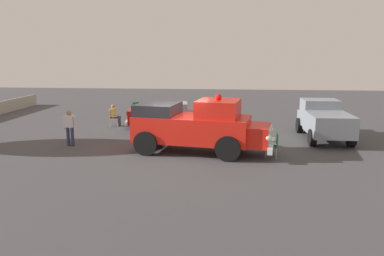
{
  "coord_description": "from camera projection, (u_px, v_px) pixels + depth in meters",
  "views": [
    {
      "loc": [
        15.65,
        2.05,
        4.23
      ],
      "look_at": [
        -0.19,
        0.58,
        1.07
      ],
      "focal_mm": 35.01,
      "sensor_mm": 36.0,
      "label": 1
    }
  ],
  "objects": [
    {
      "name": "spectator_standing",
      "position": [
        70.0,
        125.0,
        17.39
      ],
      "size": [
        0.3,
        0.65,
        1.68
      ],
      "color": "#2D334C",
      "rests_on": "ground"
    },
    {
      "name": "lawn_chair_spare",
      "position": [
        274.0,
        143.0,
        15.47
      ],
      "size": [
        0.54,
        0.53,
        1.02
      ],
      "color": "#B7BABF",
      "rests_on": "ground"
    },
    {
      "name": "lawn_chair_by_car",
      "position": [
        136.0,
        109.0,
        25.33
      ],
      "size": [
        0.67,
        0.67,
        1.02
      ],
      "color": "#B7BABF",
      "rests_on": "ground"
    },
    {
      "name": "lawn_chair_near_truck",
      "position": [
        113.0,
        116.0,
        22.27
      ],
      "size": [
        0.53,
        0.51,
        1.02
      ],
      "color": "#B7BABF",
      "rests_on": "ground"
    },
    {
      "name": "classic_hot_rod",
      "position": [
        165.0,
        115.0,
        21.73
      ],
      "size": [
        2.39,
        4.56,
        1.46
      ],
      "color": "black",
      "rests_on": "ground"
    },
    {
      "name": "parked_pickup",
      "position": [
        324.0,
        120.0,
        18.79
      ],
      "size": [
        4.81,
        2.06,
        1.9
      ],
      "color": "black",
      "rests_on": "ground"
    },
    {
      "name": "spectator_seated",
      "position": [
        115.0,
        114.0,
        22.24
      ],
      "size": [
        0.4,
        0.54,
        1.29
      ],
      "color": "#383842",
      "rests_on": "ground"
    },
    {
      "name": "vintage_fire_truck",
      "position": [
        197.0,
        125.0,
        16.14
      ],
      "size": [
        3.19,
        6.22,
        2.59
      ],
      "color": "black",
      "rests_on": "ground"
    },
    {
      "name": "ground_plane",
      "position": [
        178.0,
        153.0,
        16.3
      ],
      "size": [
        60.0,
        60.0,
        0.0
      ],
      "primitive_type": "plane",
      "color": "#424244"
    }
  ]
}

